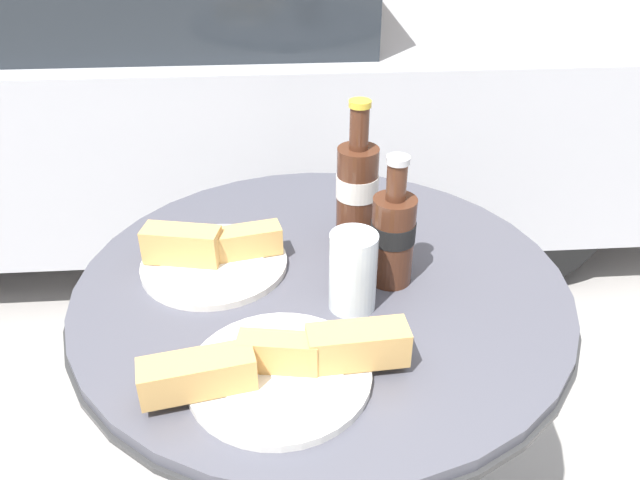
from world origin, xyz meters
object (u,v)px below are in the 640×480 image
at_px(bistro_table, 322,347).
at_px(cola_bottle_right, 357,190).
at_px(lunch_plate_near, 212,255).
at_px(drinking_glass, 353,275).
at_px(cola_bottle_left, 393,235).
at_px(lunch_plate_far, 280,366).
at_px(parked_car, 149,65).

distance_m(bistro_table, cola_bottle_right, 0.28).
bearing_deg(cola_bottle_right, lunch_plate_near, -166.48).
xyz_separation_m(drinking_glass, lunch_plate_near, (-0.22, 0.12, -0.04)).
relative_size(bistro_table, cola_bottle_right, 3.10).
distance_m(cola_bottle_left, lunch_plate_far, 0.29).
distance_m(cola_bottle_left, drinking_glass, 0.10).
xyz_separation_m(cola_bottle_left, cola_bottle_right, (-0.04, 0.12, 0.02)).
height_order(bistro_table, parked_car, parked_car).
xyz_separation_m(drinking_glass, parked_car, (-0.59, 1.74, -0.18)).
bearing_deg(drinking_glass, lunch_plate_far, -127.08).
bearing_deg(drinking_glass, parked_car, 108.83).
height_order(cola_bottle_left, drinking_glass, cola_bottle_left).
xyz_separation_m(bistro_table, lunch_plate_far, (-0.07, -0.22, 0.17)).
xyz_separation_m(lunch_plate_far, parked_car, (-0.48, 1.89, -0.15)).
relative_size(cola_bottle_left, lunch_plate_far, 0.62).
bearing_deg(lunch_plate_near, lunch_plate_far, -68.49).
bearing_deg(cola_bottle_left, drinking_glass, -137.24).
bearing_deg(parked_car, lunch_plate_far, -75.68).
relative_size(lunch_plate_near, lunch_plate_far, 0.70).
distance_m(drinking_glass, lunch_plate_far, 0.19).
height_order(bistro_table, lunch_plate_near, lunch_plate_near).
bearing_deg(drinking_glass, cola_bottle_right, 81.41).
bearing_deg(lunch_plate_near, drinking_glass, -29.57).
bearing_deg(cola_bottle_left, parked_car, 111.56).
bearing_deg(bistro_table, parked_car, 108.35).
bearing_deg(cola_bottle_right, parked_car, 111.75).
relative_size(bistro_table, drinking_glass, 6.39).
relative_size(cola_bottle_right, parked_car, 0.07).
xyz_separation_m(bistro_table, parked_car, (-0.55, 1.67, 0.02)).
relative_size(cola_bottle_left, cola_bottle_right, 0.83).
xyz_separation_m(drinking_glass, lunch_plate_far, (-0.11, -0.15, -0.03)).
height_order(cola_bottle_right, parked_car, parked_car).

